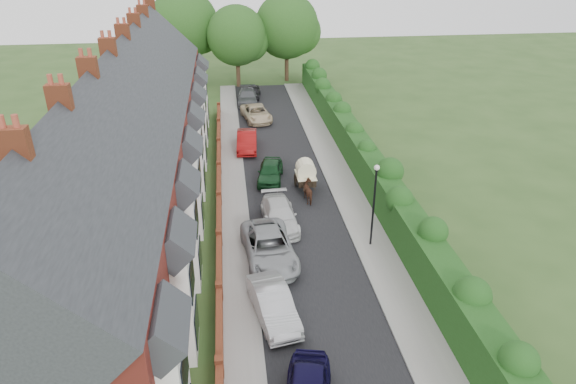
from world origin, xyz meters
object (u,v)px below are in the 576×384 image
(car_white, at_px, (280,215))
(car_green, at_px, (270,171))
(horse_cart, at_px, (306,173))
(car_grey, at_px, (247,97))
(car_silver_a, at_px, (273,304))
(car_black, at_px, (253,92))
(car_silver_b, at_px, (269,248))
(lamppost, at_px, (374,196))
(car_red, at_px, (247,141))
(car_beige, at_px, (256,113))
(horse, at_px, (310,192))

(car_white, distance_m, car_green, 6.55)
(horse_cart, bearing_deg, car_grey, 98.17)
(car_silver_a, height_order, car_green, car_silver_a)
(car_silver_a, bearing_deg, car_green, 74.46)
(car_black, xyz_separation_m, horse_cart, (2.35, -23.19, 0.61))
(car_white, height_order, horse_cart, horse_cart)
(car_silver_b, height_order, car_grey, car_silver_b)
(car_green, xyz_separation_m, horse_cart, (2.35, -1.74, 0.55))
(car_silver_b, bearing_deg, car_black, 83.12)
(lamppost, height_order, car_silver_b, lamppost)
(lamppost, relative_size, car_white, 1.05)
(car_red, distance_m, car_beige, 7.59)
(car_black, bearing_deg, car_beige, -83.92)
(car_black, bearing_deg, car_silver_b, -84.78)
(car_beige, height_order, horse_cart, horse_cart)
(car_beige, relative_size, horse, 2.96)
(horse_cart, bearing_deg, horse, -90.00)
(lamppost, height_order, car_green, lamppost)
(car_silver_a, height_order, car_silver_b, car_silver_b)
(car_white, bearing_deg, car_beige, 87.28)
(car_silver_a, relative_size, car_red, 0.98)
(lamppost, distance_m, car_grey, 29.66)
(lamppost, relative_size, car_black, 1.33)
(lamppost, bearing_deg, car_silver_a, -138.42)
(car_silver_b, height_order, car_red, car_silver_b)
(car_red, bearing_deg, car_white, -80.29)
(car_beige, xyz_separation_m, car_black, (0.12, 7.67, -0.04))
(lamppost, relative_size, car_grey, 1.03)
(car_silver_b, bearing_deg, car_green, 79.41)
(car_silver_b, bearing_deg, horse, 58.33)
(car_red, height_order, car_black, car_red)
(car_silver_b, xyz_separation_m, car_grey, (0.30, 29.72, -0.07))
(car_green, relative_size, car_black, 1.10)
(car_grey, bearing_deg, car_green, -84.94)
(car_red, height_order, car_grey, car_red)
(car_silver_a, distance_m, car_red, 21.37)
(car_silver_b, distance_m, car_green, 10.32)
(car_white, relative_size, car_beige, 0.96)
(horse, xyz_separation_m, horse_cart, (0.00, 1.85, 0.55))
(car_silver_b, height_order, horse_cart, horse_cart)
(car_red, relative_size, horse, 2.70)
(car_red, distance_m, horse_cart, 8.88)
(car_silver_a, relative_size, car_white, 0.93)
(lamppost, height_order, car_white, lamppost)
(car_red, height_order, car_beige, car_red)
(car_green, height_order, car_grey, car_grey)
(lamppost, height_order, car_beige, lamppost)
(car_silver_a, bearing_deg, car_grey, 78.21)
(car_silver_b, bearing_deg, car_silver_a, -97.85)
(car_silver_a, xyz_separation_m, car_silver_b, (0.23, 4.80, 0.05))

